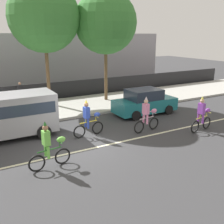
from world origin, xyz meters
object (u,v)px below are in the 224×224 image
object	(u,v)px
parade_cyclist_purple	(202,116)
parked_car_teal	(145,102)
parked_van_grey	(4,114)
parade_cyclist_lime	(50,148)
parade_cyclist_pink	(147,116)
parade_cyclist_cobalt	(89,120)
pedestrian_onlooker	(21,93)

from	to	relation	value
parade_cyclist_purple	parked_car_teal	xyz separation A→B (m)	(-0.81, 4.04, -0.06)
parade_cyclist_purple	parked_van_grey	bearing A→B (deg)	156.85
parade_cyclist_lime	parade_cyclist_pink	distance (m)	5.82
parade_cyclist_pink	parked_car_teal	size ratio (longest dim) A/B	0.47
parade_cyclist_cobalt	parade_cyclist_pink	world-z (taller)	same
parade_cyclist_purple	pedestrian_onlooker	distance (m)	12.34
parade_cyclist_cobalt	parked_car_teal	bearing A→B (deg)	20.67
parade_cyclist_pink	parade_cyclist_lime	bearing A→B (deg)	-165.78
parade_cyclist_purple	parade_cyclist_lime	bearing A→B (deg)	-179.52
parade_cyclist_cobalt	pedestrian_onlooker	size ratio (longest dim) A/B	1.19
parade_cyclist_pink	parked_van_grey	bearing A→B (deg)	158.72
parade_cyclist_cobalt	parade_cyclist_purple	size ratio (longest dim) A/B	1.00
parade_cyclist_purple	parked_van_grey	xyz separation A→B (m)	(-9.28, 3.97, 0.44)
parade_cyclist_cobalt	parade_cyclist_purple	world-z (taller)	same
parade_cyclist_lime	parked_van_grey	bearing A→B (deg)	104.55
parked_van_grey	pedestrian_onlooker	world-z (taller)	parked_van_grey
parade_cyclist_cobalt	parked_van_grey	xyz separation A→B (m)	(-3.72, 1.72, 0.44)
parade_cyclist_pink	parked_van_grey	distance (m)	7.20
parade_cyclist_lime	parked_car_teal	bearing A→B (deg)	28.95
parade_cyclist_lime	parade_cyclist_purple	distance (m)	8.23
parade_cyclist_pink	pedestrian_onlooker	bearing A→B (deg)	119.58
parade_cyclist_lime	pedestrian_onlooker	xyz separation A→B (m)	(0.82, 9.94, 0.17)
parked_van_grey	pedestrian_onlooker	distance (m)	6.19
parade_cyclist_cobalt	parade_cyclist_pink	xyz separation A→B (m)	(2.97, -0.88, 0.00)
parked_car_teal	pedestrian_onlooker	distance (m)	8.81
parade_cyclist_lime	parade_cyclist_cobalt	bearing A→B (deg)	40.89
parade_cyclist_pink	parade_cyclist_purple	xyz separation A→B (m)	(2.59, -1.36, 0.00)
parade_cyclist_pink	pedestrian_onlooker	xyz separation A→B (m)	(-4.83, 8.50, 0.17)
parade_cyclist_lime	parade_cyclist_pink	size ratio (longest dim) A/B	1.00
parade_cyclist_pink	parade_cyclist_purple	bearing A→B (deg)	-27.75
parade_cyclist_lime	parade_cyclist_purple	size ratio (longest dim) A/B	1.00
parade_cyclist_lime	parked_car_teal	distance (m)	8.48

